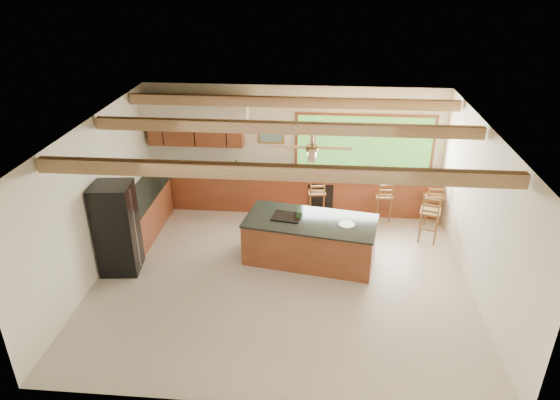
{
  "coord_description": "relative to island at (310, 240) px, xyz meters",
  "views": [
    {
      "loc": [
        0.65,
        -8.24,
        5.66
      ],
      "look_at": [
        -0.12,
        0.8,
        1.24
      ],
      "focal_mm": 32.0,
      "sensor_mm": 36.0,
      "label": 1
    }
  ],
  "objects": [
    {
      "name": "ground",
      "position": [
        -0.51,
        -0.6,
        -0.46
      ],
      "size": [
        7.2,
        7.2,
        0.0
      ],
      "primitive_type": "plane",
      "color": "#BFB09E",
      "rests_on": "ground"
    },
    {
      "name": "counter_run",
      "position": [
        -1.33,
        1.92,
        0.01
      ],
      "size": [
        7.12,
        3.1,
        1.24
      ],
      "color": "brown",
      "rests_on": "ground"
    },
    {
      "name": "bar_stool_b",
      "position": [
        1.66,
        1.79,
        0.18
      ],
      "size": [
        0.41,
        0.41,
        1.08
      ],
      "rotation": [
        0.0,
        0.0,
        0.07
      ],
      "color": "brown",
      "rests_on": "ground"
    },
    {
      "name": "room_shell",
      "position": [
        -0.68,
        0.05,
        1.75
      ],
      "size": [
        7.27,
        6.54,
        3.02
      ],
      "color": "silver",
      "rests_on": "ground"
    },
    {
      "name": "island",
      "position": [
        0.0,
        0.0,
        0.0
      ],
      "size": [
        2.79,
        1.67,
        0.93
      ],
      "rotation": [
        0.0,
        0.0,
        -0.17
      ],
      "color": "brown",
      "rests_on": "ground"
    },
    {
      "name": "refrigerator",
      "position": [
        -3.73,
        -0.69,
        0.47
      ],
      "size": [
        0.79,
        0.77,
        1.86
      ],
      "rotation": [
        0.0,
        0.0,
        0.1
      ],
      "color": "black",
      "rests_on": "ground"
    },
    {
      "name": "bar_stool_c",
      "position": [
        2.57,
        0.94,
        0.23
      ],
      "size": [
        0.51,
        0.51,
        1.17
      ],
      "rotation": [
        0.0,
        0.0,
        -0.25
      ],
      "color": "brown",
      "rests_on": "ground"
    },
    {
      "name": "bar_stool_a",
      "position": [
        0.09,
        1.79,
        0.21
      ],
      "size": [
        0.46,
        0.46,
        1.13
      ],
      "rotation": [
        0.0,
        0.0,
        0.13
      ],
      "color": "brown",
      "rests_on": "ground"
    },
    {
      "name": "bar_stool_d",
      "position": [
        2.79,
        1.79,
        0.23
      ],
      "size": [
        0.45,
        0.45,
        1.17
      ],
      "rotation": [
        0.0,
        0.0,
        0.07
      ],
      "color": "brown",
      "rests_on": "ground"
    }
  ]
}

